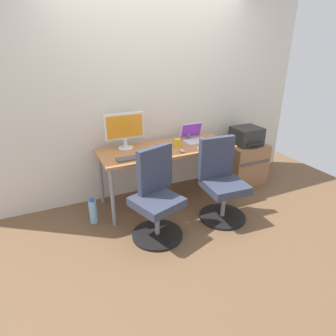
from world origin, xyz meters
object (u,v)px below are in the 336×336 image
object	(u,v)px
office_chair_right	(221,183)
coffee_mug	(178,143)
printer	(246,136)
office_chair_left	(156,198)
water_bottle_on_floor	(93,211)
side_cabinet	(243,163)
open_laptop	(194,137)
desktop_monitor	(125,128)

from	to	relation	value
office_chair_right	coffee_mug	size ratio (longest dim) A/B	10.22
printer	coffee_mug	bearing A→B (deg)	-177.33
office_chair_left	water_bottle_on_floor	bearing A→B (deg)	140.42
side_cabinet	open_laptop	bearing A→B (deg)	176.53
water_bottle_on_floor	office_chair_left	bearing A→B (deg)	-39.58
side_cabinet	open_laptop	size ratio (longest dim) A/B	1.86
water_bottle_on_floor	open_laptop	xyz separation A→B (m)	(1.42, 0.22, 0.63)
office_chair_right	desktop_monitor	world-z (taller)	desktop_monitor
open_laptop	coffee_mug	size ratio (longest dim) A/B	3.37
open_laptop	coffee_mug	world-z (taller)	open_laptop
printer	water_bottle_on_floor	world-z (taller)	printer
water_bottle_on_floor	desktop_monitor	xyz separation A→B (m)	(0.52, 0.32, 0.82)
office_chair_left	office_chair_right	size ratio (longest dim) A/B	1.00
printer	desktop_monitor	distance (m)	1.74
side_cabinet	printer	xyz separation A→B (m)	(0.00, -0.00, 0.41)
office_chair_right	open_laptop	distance (m)	0.78
office_chair_right	open_laptop	bearing A→B (deg)	87.47
water_bottle_on_floor	coffee_mug	bearing A→B (deg)	6.25
water_bottle_on_floor	printer	bearing A→B (deg)	4.47
desktop_monitor	coffee_mug	bearing A→B (deg)	-17.90
office_chair_right	water_bottle_on_floor	xyz separation A→B (m)	(-1.38, 0.48, -0.28)
side_cabinet	printer	bearing A→B (deg)	-90.00
water_bottle_on_floor	open_laptop	world-z (taller)	open_laptop
office_chair_right	desktop_monitor	xyz separation A→B (m)	(-0.87, 0.79, 0.55)
desktop_monitor	open_laptop	xyz separation A→B (m)	(0.90, -0.09, -0.20)
office_chair_left	coffee_mug	size ratio (longest dim) A/B	10.22
printer	side_cabinet	bearing A→B (deg)	90.00
printer	office_chair_left	bearing A→B (deg)	-158.45
office_chair_left	printer	distance (m)	1.80
water_bottle_on_floor	desktop_monitor	distance (m)	1.02
office_chair_left	side_cabinet	size ratio (longest dim) A/B	1.63
desktop_monitor	printer	bearing A→B (deg)	-4.76
office_chair_left	desktop_monitor	world-z (taller)	desktop_monitor
water_bottle_on_floor	side_cabinet	bearing A→B (deg)	4.49
office_chair_left	printer	xyz separation A→B (m)	(1.65, 0.65, 0.27)
water_bottle_on_floor	coffee_mug	world-z (taller)	coffee_mug
side_cabinet	water_bottle_on_floor	xyz separation A→B (m)	(-2.23, -0.18, -0.14)
side_cabinet	water_bottle_on_floor	size ratio (longest dim) A/B	1.86
coffee_mug	desktop_monitor	bearing A→B (deg)	162.10
side_cabinet	desktop_monitor	xyz separation A→B (m)	(-1.71, 0.14, 0.68)
office_chair_left	water_bottle_on_floor	size ratio (longest dim) A/B	3.03
printer	open_laptop	world-z (taller)	open_laptop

